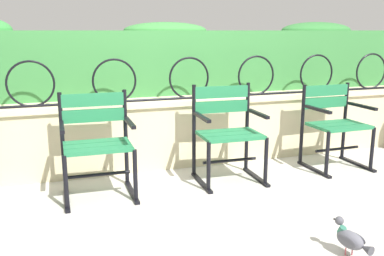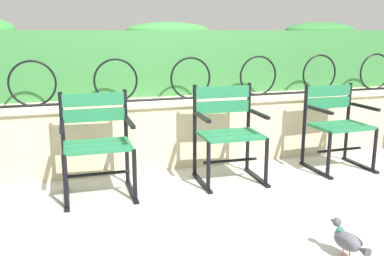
{
  "view_description": "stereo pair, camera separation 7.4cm",
  "coord_description": "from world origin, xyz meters",
  "px_view_note": "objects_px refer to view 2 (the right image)",
  "views": [
    {
      "loc": [
        -1.14,
        -3.29,
        1.36
      ],
      "look_at": [
        0.0,
        0.07,
        0.55
      ],
      "focal_mm": 39.99,
      "sensor_mm": 36.0,
      "label": 1
    },
    {
      "loc": [
        -1.07,
        -3.32,
        1.36
      ],
      "look_at": [
        0.0,
        0.07,
        0.55
      ],
      "focal_mm": 39.99,
      "sensor_mm": 36.0,
      "label": 2
    }
  ],
  "objects_px": {
    "park_chair_centre_left": "(97,141)",
    "park_chair_rightmost": "(337,123)",
    "pigeon_far_side": "(348,241)",
    "park_chair_centre_right": "(228,130)"
  },
  "relations": [
    {
      "from": "park_chair_centre_left",
      "to": "park_chair_rightmost",
      "type": "xyz_separation_m",
      "value": [
        2.36,
        0.02,
        -0.01
      ]
    },
    {
      "from": "park_chair_centre_left",
      "to": "pigeon_far_side",
      "type": "xyz_separation_m",
      "value": [
        1.34,
        -1.54,
        -0.35
      ]
    },
    {
      "from": "park_chair_centre_left",
      "to": "pigeon_far_side",
      "type": "distance_m",
      "value": 2.07
    },
    {
      "from": "park_chair_rightmost",
      "to": "pigeon_far_side",
      "type": "distance_m",
      "value": 1.9
    },
    {
      "from": "pigeon_far_side",
      "to": "park_chair_rightmost",
      "type": "bearing_deg",
      "value": 56.91
    },
    {
      "from": "park_chair_centre_right",
      "to": "park_chair_rightmost",
      "type": "xyz_separation_m",
      "value": [
        1.18,
        0.01,
        -0.01
      ]
    },
    {
      "from": "park_chair_centre_left",
      "to": "park_chair_centre_right",
      "type": "xyz_separation_m",
      "value": [
        1.18,
        0.01,
        0.0
      ]
    },
    {
      "from": "park_chair_centre_right",
      "to": "pigeon_far_side",
      "type": "relative_size",
      "value": 3.03
    },
    {
      "from": "park_chair_rightmost",
      "to": "park_chair_centre_right",
      "type": "bearing_deg",
      "value": -179.52
    },
    {
      "from": "park_chair_centre_right",
      "to": "park_chair_rightmost",
      "type": "distance_m",
      "value": 1.18
    }
  ]
}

